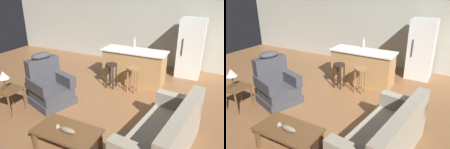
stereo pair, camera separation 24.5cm
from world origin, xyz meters
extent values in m
plane|color=brown|center=(0.00, 0.00, 0.00)|extent=(12.00, 12.00, 0.00)
cube|color=#B2B2A3|center=(0.00, 3.12, 1.30)|extent=(12.00, 0.05, 2.60)
cube|color=brown|center=(0.06, -1.86, 0.40)|extent=(1.10, 0.60, 0.04)
cube|color=brown|center=(-0.43, -2.10, 0.19)|extent=(0.06, 0.06, 0.38)
cube|color=brown|center=(-0.43, -1.62, 0.19)|extent=(0.06, 0.06, 0.38)
cube|color=brown|center=(0.55, -1.62, 0.19)|extent=(0.06, 0.06, 0.38)
cube|color=#4C3823|center=(0.12, -1.90, 0.43)|extent=(0.22, 0.07, 0.01)
ellipsoid|color=gray|center=(0.12, -1.90, 0.46)|extent=(0.28, 0.09, 0.09)
cone|color=gray|center=(-0.05, -1.90, 0.46)|extent=(0.06, 0.10, 0.10)
cube|color=#9E937F|center=(1.45, -1.22, 0.10)|extent=(1.06, 1.99, 0.20)
cube|color=#9E937F|center=(1.45, -1.22, 0.31)|extent=(1.06, 1.99, 0.22)
cube|color=#9E937F|center=(1.77, -1.26, 0.68)|extent=(0.43, 1.91, 0.52)
cube|color=#9E937F|center=(1.56, -0.38, 0.56)|extent=(0.86, 0.30, 0.28)
cube|color=#3D3D42|center=(-1.25, -0.71, 0.09)|extent=(1.06, 1.06, 0.18)
cube|color=#3D3D42|center=(-1.25, -0.71, 0.30)|extent=(0.99, 0.97, 0.24)
cube|color=#3D3D42|center=(-1.54, -0.62, 0.74)|extent=(0.46, 0.79, 0.64)
ellipsoid|color=#3D3D42|center=(-1.54, -0.62, 1.12)|extent=(0.40, 0.52, 0.16)
cube|color=#3D3D42|center=(-1.13, -0.40, 0.55)|extent=(0.81, 0.42, 0.26)
cube|color=#3D3D42|center=(-1.34, -1.03, 0.55)|extent=(0.81, 0.42, 0.26)
cube|color=brown|center=(-1.81, -1.40, 0.54)|extent=(0.48, 0.48, 0.04)
cylinder|color=brown|center=(-1.61, -1.60, 0.26)|extent=(0.04, 0.04, 0.52)
cylinder|color=brown|center=(-2.01, -1.20, 0.26)|extent=(0.04, 0.04, 0.52)
cylinder|color=brown|center=(-1.61, -1.20, 0.26)|extent=(0.04, 0.04, 0.52)
cylinder|color=#4C3823|center=(-1.84, -1.44, 0.58)|extent=(0.14, 0.14, 0.03)
cylinder|color=#4C3823|center=(-1.84, -1.44, 0.70)|extent=(0.02, 0.02, 0.22)
cone|color=beige|center=(-1.84, -1.44, 0.89)|extent=(0.24, 0.24, 0.16)
cube|color=#AD7F4C|center=(0.00, 1.35, 0.45)|extent=(1.71, 0.63, 0.91)
cube|color=silver|center=(0.00, 1.35, 0.93)|extent=(1.80, 0.70, 0.04)
cylinder|color=black|center=(-0.41, 0.72, 0.66)|extent=(0.32, 0.32, 0.04)
torus|color=black|center=(-0.41, 0.72, 0.22)|extent=(0.23, 0.23, 0.02)
cylinder|color=black|center=(-0.51, 0.62, 0.32)|extent=(0.04, 0.04, 0.64)
cylinder|color=black|center=(-0.31, 0.62, 0.32)|extent=(0.04, 0.04, 0.64)
cylinder|color=black|center=(-0.51, 0.82, 0.32)|extent=(0.04, 0.04, 0.64)
cylinder|color=black|center=(-0.31, 0.82, 0.32)|extent=(0.04, 0.04, 0.64)
cylinder|color=olive|center=(0.21, 0.72, 0.66)|extent=(0.32, 0.32, 0.04)
torus|color=olive|center=(0.21, 0.72, 0.22)|extent=(0.23, 0.23, 0.02)
cylinder|color=olive|center=(0.11, 0.62, 0.32)|extent=(0.04, 0.04, 0.64)
cylinder|color=olive|center=(0.31, 0.62, 0.32)|extent=(0.04, 0.04, 0.64)
cylinder|color=olive|center=(0.11, 0.82, 0.32)|extent=(0.04, 0.04, 0.64)
cylinder|color=olive|center=(0.31, 0.82, 0.32)|extent=(0.04, 0.04, 0.64)
cube|color=white|center=(1.34, 2.55, 0.88)|extent=(0.70, 0.66, 1.76)
cylinder|color=#333338|center=(1.14, 2.20, 0.97)|extent=(0.02, 0.02, 0.50)
cylinder|color=silver|center=(-0.11, 1.61, 1.06)|extent=(0.06, 0.06, 0.22)
cylinder|color=silver|center=(-0.11, 1.61, 1.22)|extent=(0.02, 0.02, 0.09)
camera|label=1|loc=(2.04, -4.18, 2.60)|focal=35.00mm
camera|label=2|loc=(2.26, -4.07, 2.60)|focal=35.00mm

